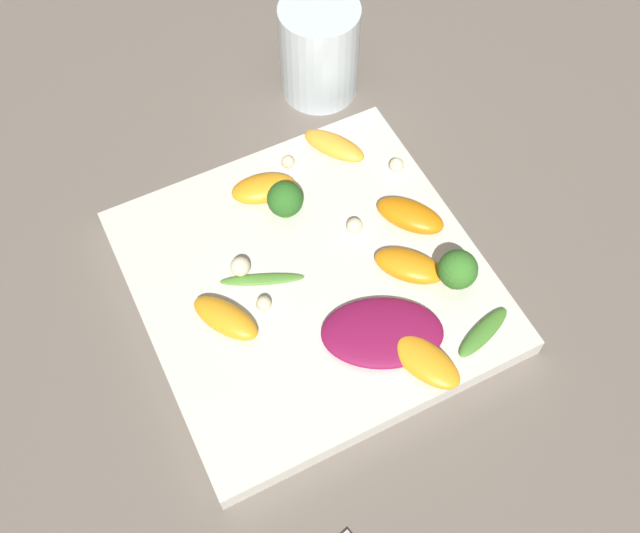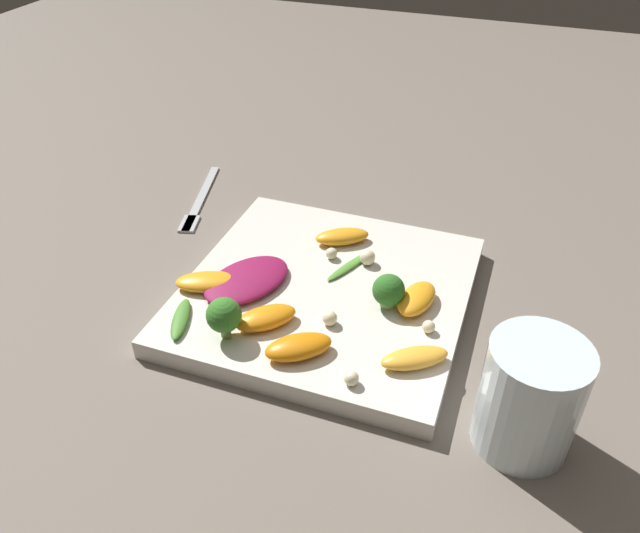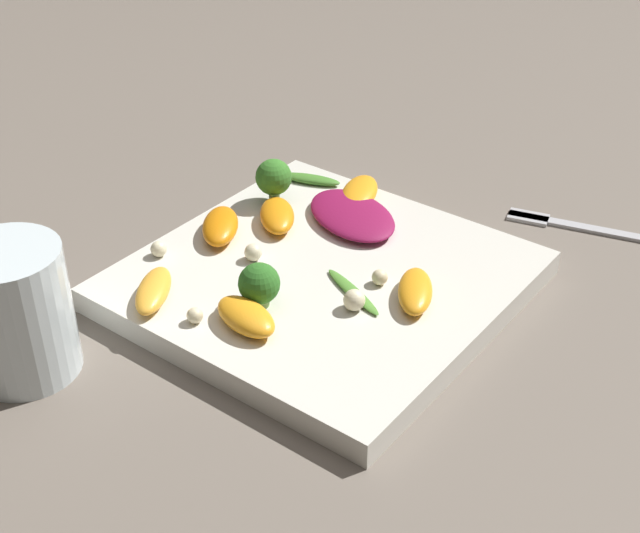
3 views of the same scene
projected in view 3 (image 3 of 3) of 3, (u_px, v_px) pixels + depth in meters
The scene contains 20 objects.
ground_plane at pixel (323, 291), 0.77m from camera, with size 2.40×2.40×0.00m, color #6B6056.
plate at pixel (323, 281), 0.76m from camera, with size 0.30×0.30×0.02m.
drinking_glass at pixel (16, 312), 0.65m from camera, with size 0.08×0.08×0.11m.
fork at pixel (579, 225), 0.85m from camera, with size 0.06×0.17×0.01m.
radicchio_leaf_0 at pixel (352, 215), 0.82m from camera, with size 0.10×0.12×0.01m.
orange_segment_0 at pixel (154, 290), 0.72m from camera, with size 0.07×0.06×0.02m.
orange_segment_1 at pixel (277, 215), 0.82m from camera, with size 0.07×0.07×0.02m.
orange_segment_2 at pixel (359, 193), 0.85m from camera, with size 0.08×0.06×0.02m.
orange_segment_3 at pixel (220, 226), 0.80m from camera, with size 0.07×0.06×0.02m.
orange_segment_4 at pixel (415, 291), 0.72m from camera, with size 0.07×0.06×0.02m.
orange_segment_5 at pixel (250, 319), 0.68m from camera, with size 0.04×0.07×0.02m.
broccoli_floret_0 at pixel (259, 284), 0.70m from camera, with size 0.03×0.03×0.04m.
broccoli_floret_1 at pixel (274, 178), 0.84m from camera, with size 0.03×0.03×0.04m.
arugula_sprig_0 at pixel (310, 179), 0.89m from camera, with size 0.04×0.06×0.01m.
arugula_sprig_1 at pixel (353, 292), 0.73m from camera, with size 0.04×0.07×0.00m.
macadamia_nut_0 at pixel (253, 252), 0.77m from camera, with size 0.02×0.02×0.02m.
macadamia_nut_1 at pixel (195, 315), 0.69m from camera, with size 0.01×0.01×0.01m.
macadamia_nut_2 at pixel (354, 300), 0.70m from camera, with size 0.02×0.02×0.02m.
macadamia_nut_3 at pixel (380, 277), 0.73m from camera, with size 0.01×0.01×0.01m.
macadamia_nut_4 at pixel (159, 249), 0.77m from camera, with size 0.01×0.01×0.01m.
Camera 3 is at (0.50, 0.38, 0.44)m, focal length 50.00 mm.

